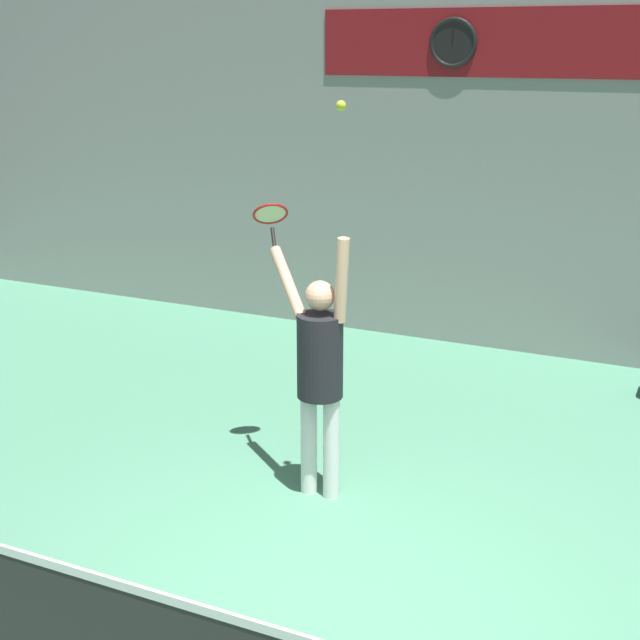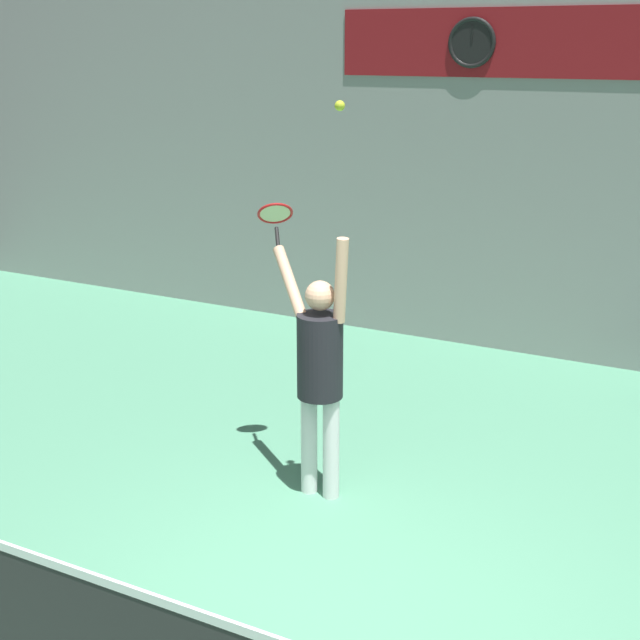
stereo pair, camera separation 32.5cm
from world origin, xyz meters
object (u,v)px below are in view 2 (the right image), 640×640
object	(u,v)px
tennis_ball	(340,106)
scoreboard_clock	(472,43)
tennis_player	(320,365)
tennis_racket	(275,216)

from	to	relation	value
tennis_ball	scoreboard_clock	bearing A→B (deg)	96.60
tennis_player	scoreboard_clock	bearing A→B (deg)	93.89
tennis_racket	scoreboard_clock	bearing A→B (deg)	83.91
scoreboard_clock	tennis_ball	world-z (taller)	scoreboard_clock
tennis_player	tennis_ball	xyz separation A→B (m)	(0.20, -0.09, 1.94)
tennis_player	tennis_ball	bearing A→B (deg)	-23.70
scoreboard_clock	tennis_player	xyz separation A→B (m)	(0.28, -4.05, -2.35)
scoreboard_clock	tennis_player	world-z (taller)	scoreboard_clock
scoreboard_clock	tennis_player	bearing A→B (deg)	-86.11
scoreboard_clock	tennis_racket	size ratio (longest dim) A/B	1.42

